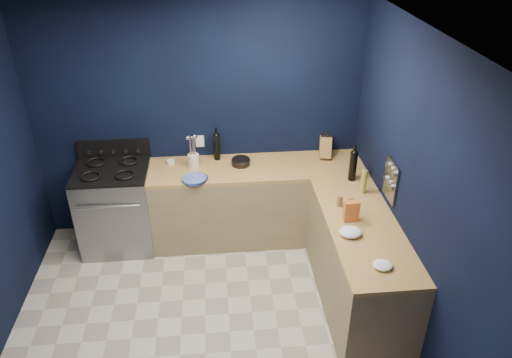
{
  "coord_description": "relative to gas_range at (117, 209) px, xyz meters",
  "views": [
    {
      "loc": [
        0.17,
        -3.11,
        3.41
      ],
      "look_at": [
        0.55,
        1.0,
        1.0
      ],
      "focal_mm": 34.18,
      "sensor_mm": 36.0,
      "label": 1
    }
  ],
  "objects": [
    {
      "name": "top_back",
      "position": [
        1.53,
        0.02,
        0.42
      ],
      "size": [
        2.3,
        0.63,
        0.04
      ],
      "primitive_type": "cube",
      "color": "brown",
      "rests_on": "cab_back"
    },
    {
      "name": "floor",
      "position": [
        0.93,
        -1.42,
        -0.47
      ],
      "size": [
        3.5,
        3.5,
        0.02
      ],
      "primitive_type": "cube",
      "color": "#B5AF9F",
      "rests_on": "ground"
    },
    {
      "name": "crouton_bag",
      "position": [
        2.27,
        -1.06,
        0.54
      ],
      "size": [
        0.14,
        0.07,
        0.2
      ],
      "primitive_type": "cube",
      "rotation": [
        0.0,
        0.0,
        0.03
      ],
      "color": "#A61723",
      "rests_on": "top_right"
    },
    {
      "name": "wine_bottle_back",
      "position": [
        1.11,
        0.22,
        0.59
      ],
      "size": [
        0.08,
        0.08,
        0.29
      ],
      "primitive_type": "cylinder",
      "rotation": [
        0.0,
        0.0,
        0.16
      ],
      "color": "black",
      "rests_on": "top_back"
    },
    {
      "name": "utensil_crock",
      "position": [
        0.86,
        0.07,
        0.51
      ],
      "size": [
        0.14,
        0.14,
        0.15
      ],
      "primitive_type": "cylinder",
      "rotation": [
        0.0,
        0.0,
        -0.21
      ],
      "color": "beige",
      "rests_on": "top_back"
    },
    {
      "name": "towel_front",
      "position": [
        2.21,
        -1.27,
        0.47
      ],
      "size": [
        0.23,
        0.21,
        0.07
      ],
      "primitive_type": "ellipsoid",
      "rotation": [
        0.0,
        0.0,
        0.25
      ],
      "color": "white",
      "rests_on": "top_right"
    },
    {
      "name": "lemon_basket",
      "position": [
        1.36,
        0.07,
        0.48
      ],
      "size": [
        0.23,
        0.23,
        0.07
      ],
      "primitive_type": "cylinder",
      "rotation": [
        0.0,
        0.0,
        -0.24
      ],
      "color": "black",
      "rests_on": "top_back"
    },
    {
      "name": "towel_end",
      "position": [
        2.35,
        -1.7,
        0.46
      ],
      "size": [
        0.19,
        0.18,
        0.05
      ],
      "primitive_type": "ellipsoid",
      "rotation": [
        0.0,
        0.0,
        -0.24
      ],
      "color": "white",
      "rests_on": "top_right"
    },
    {
      "name": "knife_block",
      "position": [
        2.3,
        0.19,
        0.56
      ],
      "size": [
        0.17,
        0.29,
        0.28
      ],
      "primitive_type": "cube",
      "rotation": [
        -0.31,
        0.0,
        -0.19
      ],
      "color": "olive",
      "rests_on": "top_back"
    },
    {
      "name": "gas_range",
      "position": [
        0.0,
        0.0,
        0.0
      ],
      "size": [
        0.76,
        0.66,
        0.92
      ],
      "primitive_type": "cube",
      "color": "gray",
      "rests_on": "floor"
    },
    {
      "name": "wine_bottle_right",
      "position": [
        2.47,
        -0.35,
        0.6
      ],
      "size": [
        0.1,
        0.1,
        0.31
      ],
      "primitive_type": "cylinder",
      "rotation": [
        0.0,
        0.0,
        0.38
      ],
      "color": "black",
      "rests_on": "top_right"
    },
    {
      "name": "wall_right",
      "position": [
        2.69,
        -1.42,
        0.84
      ],
      "size": [
        0.02,
        3.5,
        2.6
      ],
      "primitive_type": "cube",
      "color": "black",
      "rests_on": "ground"
    },
    {
      "name": "cooktop",
      "position": [
        0.0,
        0.0,
        0.48
      ],
      "size": [
        0.76,
        0.66,
        0.03
      ],
      "primitive_type": "cube",
      "color": "black",
      "rests_on": "gas_range"
    },
    {
      "name": "wall_outlet",
      "position": [
        0.93,
        0.32,
        0.62
      ],
      "size": [
        0.09,
        0.02,
        0.13
      ],
      "primitive_type": "cube",
      "color": "white",
      "rests_on": "wall_back"
    },
    {
      "name": "spice_panel",
      "position": [
        2.67,
        -0.87,
        0.72
      ],
      "size": [
        0.02,
        0.28,
        0.38
      ],
      "primitive_type": "cube",
      "color": "gray",
      "rests_on": "wall_right"
    },
    {
      "name": "oil_bottle",
      "position": [
        2.51,
        -0.6,
        0.56
      ],
      "size": [
        0.07,
        0.07,
        0.25
      ],
      "primitive_type": "cylinder",
      "rotation": [
        0.0,
        0.0,
        -0.25
      ],
      "color": "#9F9C38",
      "rests_on": "top_right"
    },
    {
      "name": "plate_stack",
      "position": [
        0.87,
        -0.22,
        0.46
      ],
      "size": [
        0.33,
        0.33,
        0.03
      ],
      "primitive_type": "cylinder",
      "rotation": [
        0.0,
        0.0,
        -0.42
      ],
      "color": "#36408B",
      "rests_on": "top_back"
    },
    {
      "name": "wall_back",
      "position": [
        0.93,
        0.34,
        0.84
      ],
      "size": [
        3.5,
        0.02,
        2.6
      ],
      "primitive_type": "cube",
      "color": "black",
      "rests_on": "ground"
    },
    {
      "name": "ramekin",
      "position": [
        0.61,
        0.18,
        0.46
      ],
      "size": [
        0.09,
        0.09,
        0.03
      ],
      "primitive_type": "cylinder",
      "rotation": [
        0.0,
        0.0,
        0.02
      ],
      "color": "white",
      "rests_on": "top_back"
    },
    {
      "name": "ceiling",
      "position": [
        0.93,
        -1.42,
        2.15
      ],
      "size": [
        3.5,
        3.5,
        0.02
      ],
      "primitive_type": "cube",
      "color": "silver",
      "rests_on": "ground"
    },
    {
      "name": "spice_jar_near",
      "position": [
        2.23,
        -0.82,
        0.5
      ],
      "size": [
        0.06,
        0.06,
        0.11
      ],
      "primitive_type": "cylinder",
      "rotation": [
        0.0,
        0.0,
        -0.15
      ],
      "color": "olive",
      "rests_on": "top_right"
    },
    {
      "name": "top_right",
      "position": [
        2.37,
        -1.13,
        0.42
      ],
      "size": [
        0.63,
        1.67,
        0.04
      ],
      "primitive_type": "cube",
      "color": "brown",
      "rests_on": "cab_right"
    },
    {
      "name": "cab_back",
      "position": [
        1.53,
        0.02,
        -0.03
      ],
      "size": [
        2.3,
        0.63,
        0.86
      ],
      "primitive_type": "cube",
      "color": "#8B7755",
      "rests_on": "floor"
    },
    {
      "name": "spice_jar_far",
      "position": [
        2.33,
        -0.83,
        0.49
      ],
      "size": [
        0.06,
        0.06,
        0.09
      ],
      "primitive_type": "cylinder",
      "rotation": [
        0.0,
        0.0,
        0.36
      ],
      "color": "olive",
      "rests_on": "top_right"
    },
    {
      "name": "backguard",
      "position": [
        0.0,
        0.3,
        0.58
      ],
      "size": [
        0.76,
        0.06,
        0.2
      ],
      "primitive_type": "cube",
      "color": "black",
      "rests_on": "gas_range"
    },
    {
      "name": "cab_right",
      "position": [
        2.37,
        -1.13,
        -0.03
      ],
      "size": [
        0.63,
        1.67,
        0.86
      ],
      "primitive_type": "cube",
      "color": "#8B7755",
      "rests_on": "floor"
    },
    {
      "name": "oven_door",
      "position": [
        0.0,
        -0.32,
        -0.01
      ],
      "size": [
        0.59,
        0.02,
        0.42
      ],
      "primitive_type": "cube",
      "color": "black",
      "rests_on": "gas_range"
    }
  ]
}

